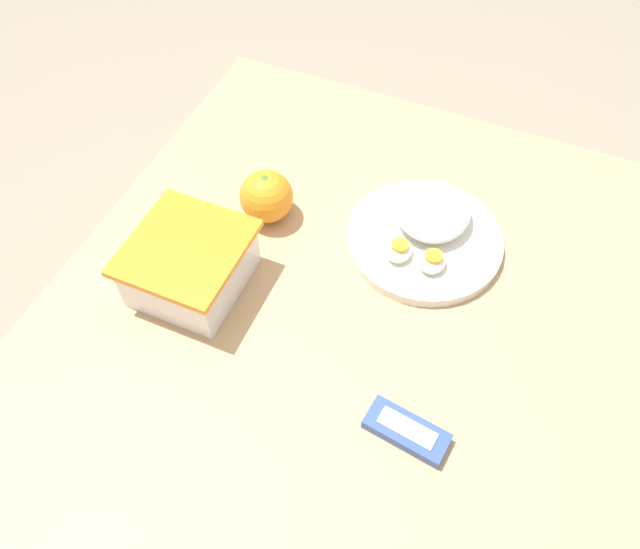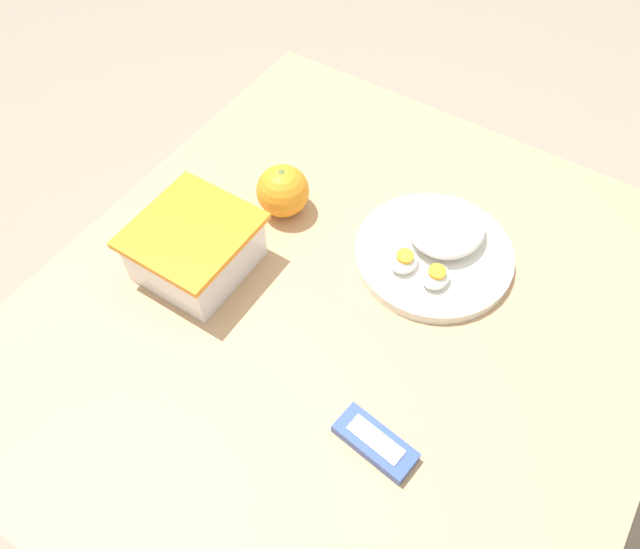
% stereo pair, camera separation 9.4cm
% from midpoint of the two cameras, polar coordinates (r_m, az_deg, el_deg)
% --- Properties ---
extents(ground_plane, '(10.00, 10.00, 0.00)m').
position_cam_midpoint_polar(ground_plane, '(1.59, 3.31, -17.69)').
color(ground_plane, gray).
extents(table, '(0.99, 0.90, 0.71)m').
position_cam_midpoint_polar(table, '(1.03, 4.93, -6.69)').
color(table, tan).
rests_on(table, ground_plane).
extents(food_container, '(0.18, 0.17, 0.09)m').
position_cam_midpoint_polar(food_container, '(0.97, -8.58, 2.04)').
color(food_container, white).
rests_on(food_container, table).
extents(orange_fruit, '(0.09, 0.09, 0.09)m').
position_cam_midpoint_polar(orange_fruit, '(1.03, -0.82, 7.49)').
color(orange_fruit, orange).
rests_on(orange_fruit, table).
extents(rice_plate, '(0.25, 0.25, 0.06)m').
position_cam_midpoint_polar(rice_plate, '(1.01, 13.35, 2.46)').
color(rice_plate, silver).
rests_on(rice_plate, table).
extents(candy_bar, '(0.06, 0.12, 0.02)m').
position_cam_midpoint_polar(candy_bar, '(0.84, 8.37, -15.20)').
color(candy_bar, '#334C9E').
rests_on(candy_bar, table).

